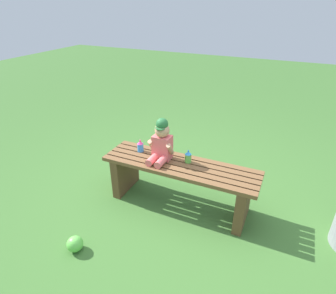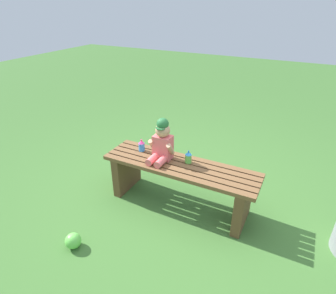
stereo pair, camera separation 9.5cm
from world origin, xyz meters
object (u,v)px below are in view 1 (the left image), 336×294
Objects in this scene: child_figure at (161,142)px; toy_ball at (75,244)px; park_bench at (180,178)px; sippy_cup_right at (188,157)px; sippy_cup_left at (140,146)px.

child_figure is 3.12× the size of toy_ball.
park_bench reaches higher than toy_ball.
child_figure is 1.12m from toy_ball.
park_bench is at bearing -129.65° from sippy_cup_right.
park_bench is 11.20× the size of toy_ball.
sippy_cup_left is at bearing 180.00° from sippy_cup_right.
sippy_cup_left is 1.00× the size of sippy_cup_right.
sippy_cup_right is 1.20m from toy_ball.
sippy_cup_left is (-0.45, 0.06, 0.21)m from park_bench.
sippy_cup_left is 0.50m from sippy_cup_right.
toy_ball is at bearing -110.26° from child_figure.
sippy_cup_left and sippy_cup_right have the same top height.
sippy_cup_right reaches higher than toy_ball.
toy_ball is at bearing -120.87° from park_bench.
park_bench is 3.59× the size of child_figure.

